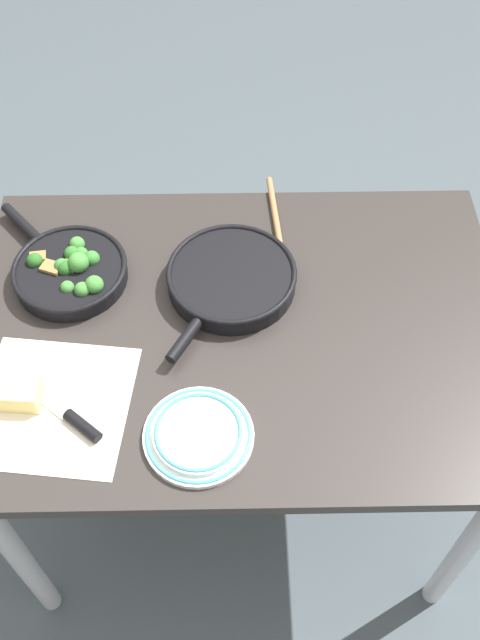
{
  "coord_description": "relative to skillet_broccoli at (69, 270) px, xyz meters",
  "views": [
    {
      "loc": [
        0.02,
        0.89,
        2.0
      ],
      "look_at": [
        0.0,
        0.0,
        0.8
      ],
      "focal_mm": 40.0,
      "sensor_mm": 36.0,
      "label": 1
    }
  ],
  "objects": [
    {
      "name": "ground_plane",
      "position": [
        -0.37,
        0.14,
        -0.8
      ],
      "size": [
        14.0,
        14.0,
        0.0
      ],
      "primitive_type": "plane",
      "color": "#424C51"
    },
    {
      "name": "dining_table_red",
      "position": [
        -0.37,
        0.14,
        -0.12
      ],
      "size": [
        1.15,
        0.81,
        0.78
      ],
      "color": "#2D2826",
      "rests_on": "ground_plane"
    },
    {
      "name": "skillet_broccoli",
      "position": [
        0.0,
        0.0,
        0.0
      ],
      "size": [
        0.31,
        0.34,
        0.07
      ],
      "rotation": [
        0.0,
        0.0,
        5.43
      ],
      "color": "black",
      "rests_on": "dining_table_red"
    },
    {
      "name": "skillet_eggs",
      "position": [
        -0.36,
        0.03,
        -0.0
      ],
      "size": [
        0.29,
        0.37,
        0.05
      ],
      "rotation": [
        0.0,
        0.0,
        1.05
      ],
      "color": "black",
      "rests_on": "dining_table_red"
    },
    {
      "name": "wooden_spoon",
      "position": [
        -0.47,
        -0.09,
        -0.02
      ],
      "size": [
        0.05,
        0.35,
        0.02
      ],
      "rotation": [
        0.0,
        0.0,
        1.64
      ],
      "color": "#996B42",
      "rests_on": "dining_table_red"
    },
    {
      "name": "parchment_sheet",
      "position": [
        -0.01,
        0.33,
        -0.03
      ],
      "size": [
        0.33,
        0.33,
        0.0
      ],
      "color": "silver",
      "rests_on": "dining_table_red"
    },
    {
      "name": "grater_knife",
      "position": [
        -0.03,
        0.35,
        -0.02
      ],
      "size": [
        0.21,
        0.18,
        0.02
      ],
      "rotation": [
        0.0,
        0.0,
        5.59
      ],
      "color": "silver",
      "rests_on": "dining_table_red"
    },
    {
      "name": "cheese_block",
      "position": [
        0.06,
        0.31,
        -0.0
      ],
      "size": [
        0.09,
        0.07,
        0.05
      ],
      "color": "#EFD67A",
      "rests_on": "dining_table_red"
    },
    {
      "name": "dinner_plate_stack",
      "position": [
        -0.29,
        0.4,
        -0.01
      ],
      "size": [
        0.21,
        0.21,
        0.03
      ],
      "color": "silver",
      "rests_on": "dining_table_red"
    }
  ]
}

